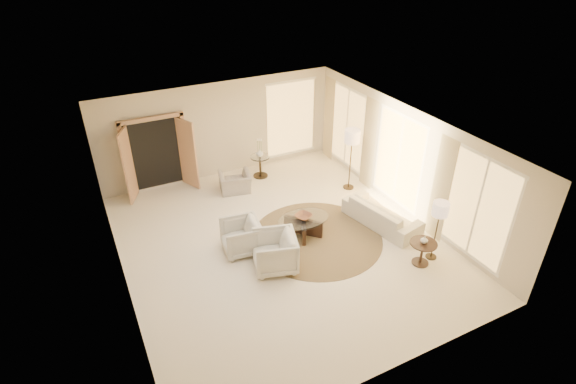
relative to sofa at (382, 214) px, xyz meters
name	(u,v)px	position (x,y,z in m)	size (l,w,h in m)	color
room	(280,193)	(-2.61, 0.41, 1.10)	(7.04, 8.04, 2.83)	#F2E5CC
windows_right	(401,161)	(0.84, 0.51, 1.05)	(0.10, 6.40, 2.40)	#FFC666
window_back_corner	(291,119)	(-0.31, 4.36, 1.05)	(1.70, 0.10, 2.40)	#FFC666
curtains_right	(377,150)	(0.79, 1.41, 1.00)	(0.06, 5.20, 2.60)	tan
french_doors	(157,156)	(-4.51, 4.23, 0.77)	(1.95, 0.66, 2.16)	tan
area_rug	(316,238)	(-1.74, 0.22, -0.29)	(3.17, 3.17, 0.01)	#3B2D1B
sofa	(382,214)	(0.00, 0.00, 0.00)	(2.05, 0.80, 0.60)	beige
armchair_left	(241,235)	(-3.53, 0.59, 0.13)	(0.83, 0.78, 0.85)	beige
armchair_right	(275,250)	(-3.10, -0.30, 0.16)	(0.90, 0.84, 0.92)	beige
accent_chair	(235,179)	(-2.68, 3.19, 0.08)	(0.86, 0.56, 0.75)	gray
coffee_table	(303,224)	(-1.95, 0.50, 0.00)	(1.48, 1.48, 0.47)	black
end_table	(422,249)	(-0.15, -1.64, 0.09)	(0.59, 0.59, 0.56)	black
side_table	(260,164)	(-1.69, 3.68, 0.10)	(0.57, 0.57, 0.66)	#2B2419
floor_lamp_near	(352,139)	(0.29, 1.90, 1.22)	(0.43, 0.43, 1.79)	#2B2419
floor_lamp_far	(440,212)	(0.22, -1.59, 0.94)	(0.35, 0.35, 1.45)	#2B2419
bowl	(304,216)	(-1.95, 0.50, 0.22)	(0.39, 0.39, 0.09)	brown
end_vase	(424,240)	(-0.15, -1.64, 0.34)	(0.16, 0.16, 0.17)	silver
side_vase	(260,153)	(-1.69, 3.68, 0.46)	(0.21, 0.21, 0.22)	silver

